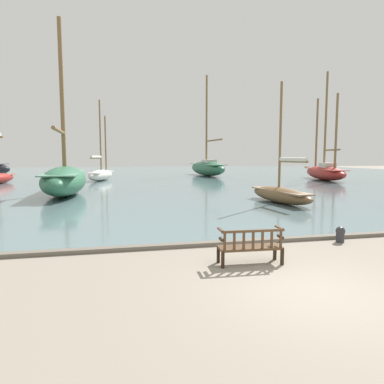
% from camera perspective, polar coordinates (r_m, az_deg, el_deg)
% --- Properties ---
extents(ground_plane, '(160.00, 160.00, 0.00)m').
position_cam_1_polar(ground_plane, '(7.59, 19.37, -15.27)').
color(ground_plane, gray).
extents(harbor_water, '(100.00, 80.00, 0.08)m').
position_cam_1_polar(harbor_water, '(50.20, -8.08, 2.84)').
color(harbor_water, slate).
rests_on(harbor_water, ground).
extents(quay_edge_kerb, '(40.00, 0.30, 0.12)m').
position_cam_1_polar(quay_edge_kerb, '(10.87, 8.55, -8.20)').
color(quay_edge_kerb, '#675F54').
rests_on(quay_edge_kerb, ground).
extents(park_bench, '(1.62, 0.60, 0.92)m').
position_cam_1_polar(park_bench, '(8.80, 9.73, -8.85)').
color(park_bench, black).
rests_on(park_bench, ground).
extents(sailboat_nearest_port, '(3.05, 12.37, 11.83)m').
position_cam_1_polar(sailboat_nearest_port, '(25.10, -20.46, 2.04)').
color(sailboat_nearest_port, '#2D6647').
rests_on(sailboat_nearest_port, harbor_water).
extents(sailboat_outer_port, '(4.62, 12.13, 11.90)m').
position_cam_1_polar(sailboat_outer_port, '(41.15, 21.24, 3.29)').
color(sailboat_outer_port, maroon).
rests_on(sailboat_outer_port, harbor_water).
extents(sailboat_centre_channel, '(3.30, 6.71, 8.69)m').
position_cam_1_polar(sailboat_centre_channel, '(38.76, -14.95, 2.96)').
color(sailboat_centre_channel, silver).
rests_on(sailboat_centre_channel, harbor_water).
extents(sailboat_far_port, '(3.46, 11.57, 13.50)m').
position_cam_1_polar(sailboat_far_port, '(47.04, 2.53, 4.13)').
color(sailboat_far_port, '#2D6647').
rests_on(sailboat_far_port, harbor_water).
extents(sailboat_distant_harbor, '(1.88, 5.76, 6.77)m').
position_cam_1_polar(sailboat_distant_harbor, '(20.07, 14.51, -0.20)').
color(sailboat_distant_harbor, brown).
rests_on(sailboat_distant_harbor, harbor_water).
extents(mooring_bollard, '(0.29, 0.29, 0.51)m').
position_cam_1_polar(mooring_bollard, '(11.85, 23.48, -6.39)').
color(mooring_bollard, '#2D2D33').
rests_on(mooring_bollard, ground).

